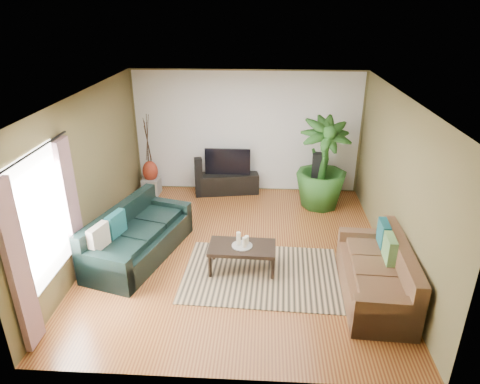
# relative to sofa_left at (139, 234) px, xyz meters

# --- Properties ---
(floor) EXTENTS (5.50, 5.50, 0.00)m
(floor) POSITION_rel_sofa_left_xyz_m (1.67, 0.21, -0.42)
(floor) COLOR #995C27
(floor) RESTS_ON ground
(ceiling) EXTENTS (5.50, 5.50, 0.00)m
(ceiling) POSITION_rel_sofa_left_xyz_m (1.67, 0.21, 2.28)
(ceiling) COLOR white
(ceiling) RESTS_ON ground
(wall_back) EXTENTS (5.00, 0.00, 5.00)m
(wall_back) POSITION_rel_sofa_left_xyz_m (1.67, 2.96, 0.93)
(wall_back) COLOR brown
(wall_back) RESTS_ON ground
(wall_front) EXTENTS (5.00, 0.00, 5.00)m
(wall_front) POSITION_rel_sofa_left_xyz_m (1.67, -2.54, 0.93)
(wall_front) COLOR brown
(wall_front) RESTS_ON ground
(wall_left) EXTENTS (0.00, 5.50, 5.50)m
(wall_left) POSITION_rel_sofa_left_xyz_m (-0.83, 0.21, 0.92)
(wall_left) COLOR brown
(wall_left) RESTS_ON ground
(wall_right) EXTENTS (0.00, 5.50, 5.50)m
(wall_right) POSITION_rel_sofa_left_xyz_m (4.17, 0.21, 0.92)
(wall_right) COLOR brown
(wall_right) RESTS_ON ground
(backwall_panel) EXTENTS (4.90, 0.00, 4.90)m
(backwall_panel) POSITION_rel_sofa_left_xyz_m (1.67, 2.95, 0.93)
(backwall_panel) COLOR white
(backwall_panel) RESTS_ON ground
(window_pane) EXTENTS (0.00, 1.80, 1.80)m
(window_pane) POSITION_rel_sofa_left_xyz_m (-0.81, -1.39, 0.97)
(window_pane) COLOR white
(window_pane) RESTS_ON ground
(curtain_near) EXTENTS (0.08, 0.35, 2.20)m
(curtain_near) POSITION_rel_sofa_left_xyz_m (-0.76, -2.14, 0.72)
(curtain_near) COLOR gray
(curtain_near) RESTS_ON ground
(curtain_far) EXTENTS (0.08, 0.35, 2.20)m
(curtain_far) POSITION_rel_sofa_left_xyz_m (-0.76, -0.64, 0.72)
(curtain_far) COLOR gray
(curtain_far) RESTS_ON ground
(curtain_rod) EXTENTS (0.03, 1.90, 0.03)m
(curtain_rod) POSITION_rel_sofa_left_xyz_m (-0.76, -1.39, 1.87)
(curtain_rod) COLOR black
(curtain_rod) RESTS_ON ground
(sofa_left) EXTENTS (1.49, 2.33, 0.85)m
(sofa_left) POSITION_rel_sofa_left_xyz_m (0.00, 0.00, 0.00)
(sofa_left) COLOR black
(sofa_left) RESTS_ON floor
(sofa_right) EXTENTS (0.95, 1.96, 0.85)m
(sofa_right) POSITION_rel_sofa_left_xyz_m (3.71, -0.87, 0.00)
(sofa_right) COLOR brown
(sofa_right) RESTS_ON floor
(area_rug) EXTENTS (2.52, 1.84, 0.01)m
(area_rug) POSITION_rel_sofa_left_xyz_m (2.06, -0.45, -0.42)
(area_rug) COLOR tan
(area_rug) RESTS_ON floor
(coffee_table) EXTENTS (1.08, 0.61, 0.43)m
(coffee_table) POSITION_rel_sofa_left_xyz_m (1.75, -0.31, -0.21)
(coffee_table) COLOR black
(coffee_table) RESTS_ON floor
(candle_tray) EXTENTS (0.33, 0.33, 0.01)m
(candle_tray) POSITION_rel_sofa_left_xyz_m (1.75, -0.31, 0.02)
(candle_tray) COLOR gray
(candle_tray) RESTS_ON coffee_table
(candle_tall) EXTENTS (0.07, 0.07, 0.21)m
(candle_tall) POSITION_rel_sofa_left_xyz_m (1.69, -0.28, 0.13)
(candle_tall) COLOR beige
(candle_tall) RESTS_ON candle_tray
(candle_mid) EXTENTS (0.07, 0.07, 0.16)m
(candle_mid) POSITION_rel_sofa_left_xyz_m (1.79, -0.35, 0.10)
(candle_mid) COLOR beige
(candle_mid) RESTS_ON candle_tray
(candle_short) EXTENTS (0.07, 0.07, 0.13)m
(candle_short) POSITION_rel_sofa_left_xyz_m (1.82, -0.25, 0.09)
(candle_short) COLOR white
(candle_short) RESTS_ON candle_tray
(tv_stand) EXTENTS (1.42, 0.63, 0.46)m
(tv_stand) POSITION_rel_sofa_left_xyz_m (1.26, 2.71, -0.20)
(tv_stand) COLOR black
(tv_stand) RESTS_ON floor
(television) EXTENTS (1.00, 0.05, 0.59)m
(television) POSITION_rel_sofa_left_xyz_m (1.26, 2.71, 0.33)
(television) COLOR black
(television) RESTS_ON tv_stand
(speaker_left) EXTENTS (0.20, 0.21, 0.90)m
(speaker_left) POSITION_rel_sofa_left_xyz_m (0.64, 2.48, 0.02)
(speaker_left) COLOR black
(speaker_left) RESTS_ON floor
(speaker_right) EXTENTS (0.24, 0.26, 1.11)m
(speaker_right) POSITION_rel_sofa_left_xyz_m (3.18, 2.32, 0.13)
(speaker_right) COLOR black
(speaker_right) RESTS_ON floor
(potted_plant) EXTENTS (1.27, 1.27, 1.89)m
(potted_plant) POSITION_rel_sofa_left_xyz_m (3.26, 2.16, 0.52)
(potted_plant) COLOR #214F1A
(potted_plant) RESTS_ON floor
(plant_pot) EXTENTS (0.35, 0.35, 0.27)m
(plant_pot) POSITION_rel_sofa_left_xyz_m (3.26, 2.16, -0.29)
(plant_pot) COLOR black
(plant_pot) RESTS_ON floor
(pedestal) EXTENTS (0.38, 0.38, 0.37)m
(pedestal) POSITION_rel_sofa_left_xyz_m (-0.45, 2.58, -0.24)
(pedestal) COLOR gray
(pedestal) RESTS_ON floor
(vase) EXTENTS (0.34, 0.34, 0.47)m
(vase) POSITION_rel_sofa_left_xyz_m (-0.45, 2.58, 0.11)
(vase) COLOR maroon
(vase) RESTS_ON pedestal
(side_table) EXTENTS (0.49, 0.49, 0.49)m
(side_table) POSITION_rel_sofa_left_xyz_m (-0.21, 0.79, -0.18)
(side_table) COLOR brown
(side_table) RESTS_ON floor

